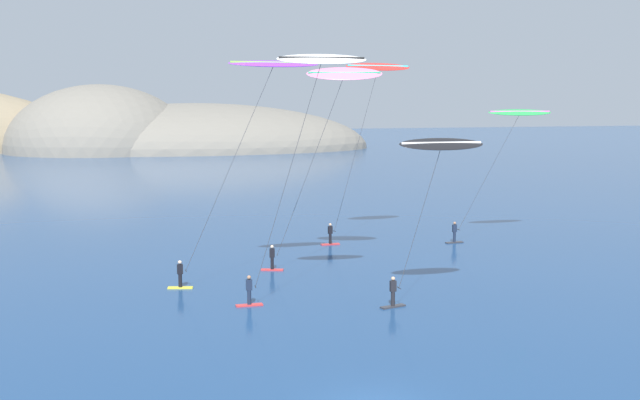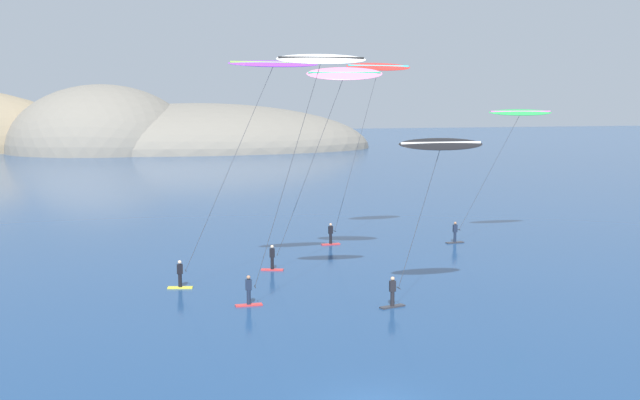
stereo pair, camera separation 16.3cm
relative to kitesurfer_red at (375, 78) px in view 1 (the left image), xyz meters
The scene contains 7 objects.
headland_island 137.69m from the kitesurfer_red, 98.74° to the left, with size 147.80×50.01×30.86m.
kitesurfer_red is the anchor object (origin of this frame).
kitesurfer_purple 16.56m from the kitesurfer_red, 135.17° to the right, with size 9.49×1.41×13.81m.
kitesurfer_green 11.87m from the kitesurfer_red, 13.44° to the right, with size 9.09×1.39×10.71m.
kitesurfer_pink 11.50m from the kitesurfer_red, 123.67° to the right, with size 7.89×3.35×13.55m.
kitesurfer_white 20.38m from the kitesurfer_red, 120.94° to the right, with size 7.32×1.85×13.88m.
kitesurfer_black 20.81m from the kitesurfer_red, 101.97° to the right, with size 5.96×1.57×9.31m.
Camera 1 is at (-10.70, -26.45, 11.17)m, focal length 45.00 mm.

